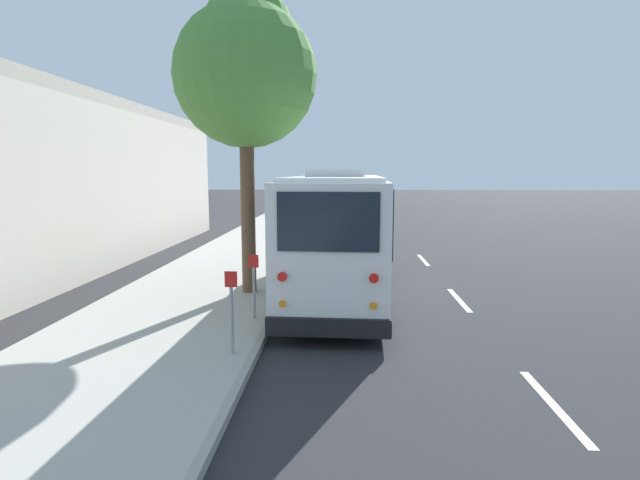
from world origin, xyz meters
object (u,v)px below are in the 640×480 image
(street_tree, at_px, (246,67))
(sign_post_far, at_px, (254,285))
(shuttle_bus, at_px, (339,228))
(parked_sedan_black, at_px, (336,225))
(parked_sedan_silver, at_px, (334,214))
(sign_post_near, at_px, (232,311))

(street_tree, relative_size, sign_post_far, 5.68)
(shuttle_bus, distance_m, parked_sedan_black, 12.60)
(parked_sedan_black, height_order, sign_post_far, sign_post_far)
(sign_post_far, bearing_deg, shuttle_bus, -31.82)
(parked_sedan_black, relative_size, parked_sedan_silver, 1.09)
(shuttle_bus, distance_m, street_tree, 4.86)
(shuttle_bus, distance_m, sign_post_far, 3.63)
(parked_sedan_silver, relative_size, sign_post_far, 3.06)
(shuttle_bus, relative_size, parked_sedan_black, 1.97)
(shuttle_bus, relative_size, sign_post_near, 6.27)
(parked_sedan_black, distance_m, sign_post_near, 17.77)
(street_tree, distance_m, sign_post_near, 6.97)
(shuttle_bus, height_order, parked_sedan_black, shuttle_bus)
(shuttle_bus, relative_size, sign_post_far, 6.60)
(sign_post_near, bearing_deg, shuttle_bus, -19.68)
(street_tree, bearing_deg, parked_sedan_black, -9.29)
(parked_sedan_black, bearing_deg, parked_sedan_silver, -0.13)
(street_tree, xyz_separation_m, sign_post_far, (-2.53, -0.57, -5.13))
(shuttle_bus, bearing_deg, sign_post_near, 162.45)
(street_tree, bearing_deg, sign_post_near, -173.12)
(parked_sedan_black, bearing_deg, street_tree, 168.43)
(street_tree, bearing_deg, parked_sedan_silver, -5.50)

